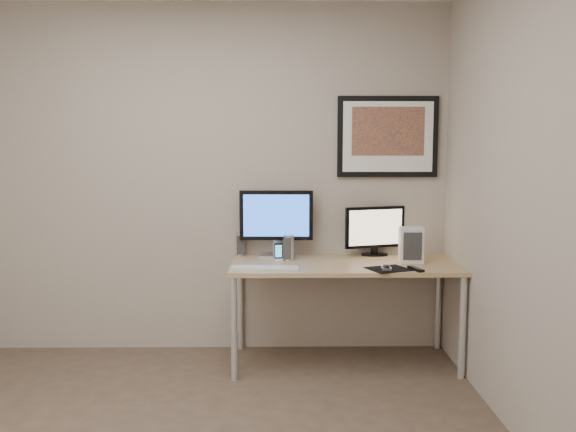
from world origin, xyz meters
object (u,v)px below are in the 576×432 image
keyboard (265,268)px  framed_art (388,137)px  speaker_left (240,244)px  fan_unit (411,245)px  monitor_tv (375,229)px  speaker_right (289,248)px  monitor_large (276,220)px  desk (344,272)px  phone_dock (278,252)px

keyboard → framed_art: bearing=35.4°
speaker_left → keyboard: size_ratio=0.36×
fan_unit → monitor_tv: bearing=132.2°
speaker_left → speaker_right: size_ratio=0.91×
monitor_tv → fan_unit: 0.35m
monitor_large → fan_unit: (0.96, -0.23, -0.15)m
fan_unit → framed_art: bearing=114.6°
monitor_tv → keyboard: (-0.81, -0.49, -0.19)m
monitor_tv → framed_art: bearing=10.9°
desk → speaker_left: 0.83m
speaker_right → fan_unit: size_ratio=0.74×
framed_art → speaker_left: 1.37m
framed_art → keyboard: (-0.91, -0.54, -0.88)m
framed_art → speaker_left: (-1.11, -0.03, -0.81)m
monitor_tv → speaker_right: size_ratio=2.49×
framed_art → phone_dock: bearing=-163.7°
speaker_right → phone_dock: 0.08m
framed_art → monitor_tv: framed_art is taller
desk → monitor_tv: 0.47m
desk → speaker_right: 0.43m
monitor_large → phone_dock: 0.26m
framed_art → fan_unit: bearing=-67.5°
keyboard → fan_unit: bearing=17.2°
phone_dock → keyboard: 0.32m
framed_art → monitor_tv: (-0.09, -0.05, -0.69)m
desk → fan_unit: bearing=2.9°
speaker_right → speaker_left: bearing=172.8°
desk → phone_dock: phone_dock is taller
monitor_tv → monitor_large: bearing=165.8°
monitor_large → monitor_tv: bearing=4.2°
framed_art → keyboard: framed_art is taller
framed_art → speaker_right: bearing=-162.8°
phone_dock → speaker_right: bearing=-1.9°
monitor_tv → speaker_right: (-0.65, -0.18, -0.11)m
speaker_left → phone_dock: bearing=-43.7°
monitor_large → fan_unit: size_ratio=2.19×
framed_art → monitor_large: bearing=-174.5°
speaker_left → phone_dock: size_ratio=1.33×
framed_art → keyboard: bearing=-149.2°
desk → keyboard: 0.60m
fan_unit → desk: bearing=-175.0°
speaker_left → fan_unit: 1.27m
desk → monitor_tv: size_ratio=3.47×
desk → monitor_tv: bearing=47.7°
monitor_tv → phone_dock: (-0.72, -0.19, -0.14)m
speaker_left → phone_dock: (0.29, -0.21, -0.02)m
monitor_large → keyboard: size_ratio=1.16×
desk → framed_art: 1.07m
monitor_large → fan_unit: 1.00m
desk → framed_art: (0.35, 0.33, 0.96)m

